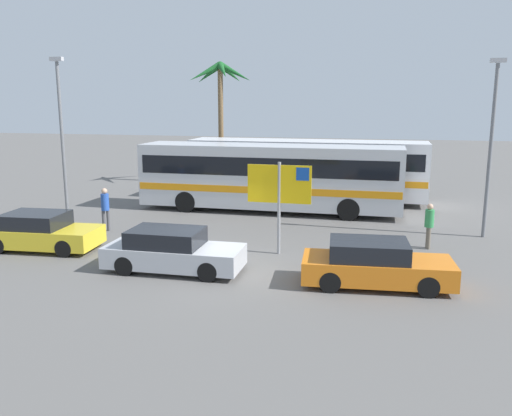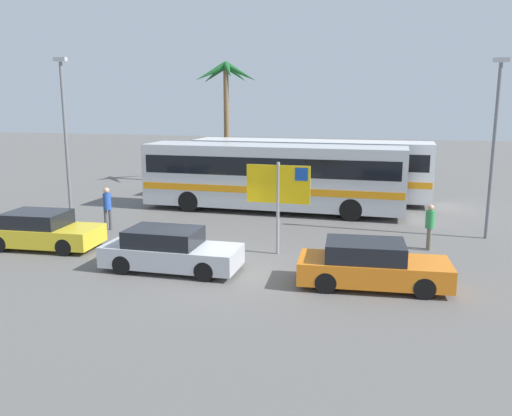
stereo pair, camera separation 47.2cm
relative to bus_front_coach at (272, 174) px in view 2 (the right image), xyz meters
The scene contains 12 objects.
ground 9.29m from the bus_front_coach, 88.64° to the right, with size 120.00×120.00×0.00m, color #605E5B.
bus_front_coach is the anchor object (origin of this frame).
bus_rear_coach 3.49m from the bus_front_coach, 68.60° to the left, with size 12.35×2.53×3.17m.
ferry_sign 7.23m from the bus_front_coach, 74.80° to the right, with size 2.20×0.11×3.20m.
car_yellow 10.71m from the bus_front_coach, 127.82° to the right, with size 4.12×2.07×1.32m.
car_silver 9.71m from the bus_front_coach, 96.08° to the right, with size 4.30×1.76×1.32m.
car_orange 10.86m from the bus_front_coach, 61.56° to the right, with size 4.37×2.04×1.32m.
pedestrian_near_sign 8.62m from the bus_front_coach, 36.07° to the right, with size 0.32×0.32×1.64m.
pedestrian_crossing_lot 7.85m from the bus_front_coach, 136.32° to the right, with size 0.32×0.32×1.76m.
lamp_post_left_side 9.77m from the bus_front_coach, 17.08° to the right, with size 0.56×0.20×6.76m.
lamp_post_right_side 9.40m from the bus_front_coach, 151.31° to the right, with size 0.56×0.20×6.99m.
palm_tree_seaside 9.88m from the bus_front_coach, 122.11° to the left, with size 3.97×3.97×7.57m.
Camera 2 is at (5.51, -15.19, 5.24)m, focal length 37.20 mm.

